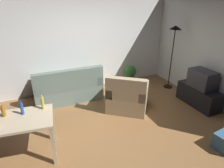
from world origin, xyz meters
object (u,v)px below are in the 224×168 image
potted_plant (130,73)px  bottle_blue (22,109)px  bottle_amber (3,111)px  torchiere_lamp (174,40)px  desk (14,126)px  bottle_squat (43,103)px  tv_stand (199,96)px  armchair (128,97)px  tv (202,79)px  couch (68,89)px

potted_plant → bottle_blue: size_ratio=2.38×
potted_plant → bottle_amber: size_ratio=2.73×
bottle_amber → torchiere_lamp: bearing=14.8°
desk → bottle_squat: bottle_squat is taller
tv_stand → bottle_blue: size_ratio=4.58×
potted_plant → armchair: size_ratio=0.46×
tv_stand → tv: size_ratio=1.83×
bottle_squat → couch: bearing=65.3°
couch → potted_plant: bearing=-171.2°
tv → torchiere_lamp: size_ratio=0.33×
bottle_blue → bottle_squat: (0.32, 0.04, 0.01)m
tv_stand → armchair: size_ratio=0.90×
desk → bottle_amber: bottle_amber is taller
tv_stand → armchair: bearing=73.2°
desk → bottle_blue: 0.29m
couch → bottle_squat: bottle_squat is taller
desk → potted_plant: desk is taller
tv_stand → armchair: armchair is taller
tv → bottle_squat: 3.66m
armchair → couch: bearing=-3.9°
tv → torchiere_lamp: (-0.00, 1.15, 0.71)m
couch → armchair: (1.19, -1.07, 0.01)m
torchiere_lamp → bottle_squat: size_ratio=7.09×
desk → potted_plant: (3.22, 2.04, -0.32)m
tv → bottle_amber: 4.25m
tv_stand → potted_plant: bearing=25.3°
bottle_amber → desk: bearing=-53.4°
armchair → bottle_squat: bearing=52.9°
couch → torchiere_lamp: 3.16m
armchair → desk: bearing=53.5°
tv → bottle_amber: bottle_amber is taller
bottle_squat → desk: bearing=-162.3°
bottle_amber → bottle_squat: (0.60, -0.01, 0.02)m
tv_stand → torchiere_lamp: torchiere_lamp is taller
bottle_blue → bottle_squat: size_ratio=0.94×
armchair → bottle_amber: bearing=49.3°
couch → potted_plant: 2.05m
potted_plant → tv: bearing=-64.6°
couch → potted_plant: couch is taller
tv_stand → torchiere_lamp: (0.00, 1.15, 1.17)m
tv → potted_plant: (-0.91, 1.91, -0.37)m
tv → couch: bearing=61.4°
couch → bottle_blue: (-1.05, -1.62, 0.56)m
potted_plant → bottle_blue: bearing=-147.8°
desk → tv: bearing=9.0°
torchiere_lamp → desk: size_ratio=1.42×
desk → armchair: 2.50m
desk → bottle_squat: bearing=24.9°
desk → bottle_squat: size_ratio=5.01×
couch → tv_stand: 3.33m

